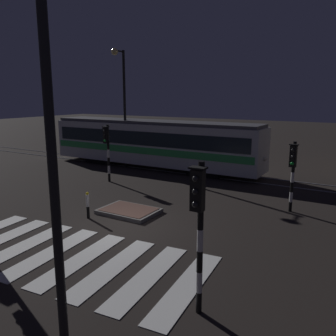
{
  "coord_description": "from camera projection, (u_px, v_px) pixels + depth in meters",
  "views": [
    {
      "loc": [
        7.94,
        -10.0,
        4.95
      ],
      "look_at": [
        -0.71,
        4.63,
        1.4
      ],
      "focal_mm": 37.47,
      "sensor_mm": 36.0,
      "label": 1
    }
  ],
  "objects": [
    {
      "name": "ground_plane",
      "position": [
        122.0,
        227.0,
        13.4
      ],
      "size": [
        120.0,
        120.0,
        0.0
      ],
      "primitive_type": "plane",
      "color": "black"
    },
    {
      "name": "rail_near",
      "position": [
        218.0,
        178.0,
        21.28
      ],
      "size": [
        80.0,
        0.12,
        0.03
      ],
      "primitive_type": "cube",
      "color": "#59595E",
      "rests_on": "ground"
    },
    {
      "name": "rail_far",
      "position": [
        226.0,
        173.0,
        22.49
      ],
      "size": [
        80.0,
        0.12,
        0.03
      ],
      "primitive_type": "cube",
      "color": "#59595E",
      "rests_on": "ground"
    },
    {
      "name": "crosswalk_zebra",
      "position": [
        66.0,
        256.0,
        10.97
      ],
      "size": [
        9.25,
        4.75,
        0.02
      ],
      "color": "silver",
      "rests_on": "ground"
    },
    {
      "name": "traffic_island",
      "position": [
        129.0,
        211.0,
        14.98
      ],
      "size": [
        2.42,
        1.72,
        0.18
      ],
      "color": "slate",
      "rests_on": "ground"
    },
    {
      "name": "traffic_light_corner_near_right",
      "position": [
        199.0,
        217.0,
        7.6
      ],
      "size": [
        0.36,
        0.42,
        3.57
      ],
      "color": "black",
      "rests_on": "ground"
    },
    {
      "name": "traffic_light_corner_far_left",
      "position": [
        107.0,
        145.0,
        19.93
      ],
      "size": [
        0.36,
        0.42,
        3.31
      ],
      "color": "black",
      "rests_on": "ground"
    },
    {
      "name": "traffic_light_corner_far_right",
      "position": [
        293.0,
        166.0,
        14.7
      ],
      "size": [
        0.36,
        0.42,
        3.05
      ],
      "color": "black",
      "rests_on": "ground"
    },
    {
      "name": "street_lamp_near_kerb",
      "position": [
        37.0,
        102.0,
        5.8
      ],
      "size": [
        0.44,
        1.21,
        7.69
      ],
      "color": "black",
      "rests_on": "ground"
    },
    {
      "name": "street_lamp_trackside_left",
      "position": [
        122.0,
        95.0,
        23.35
      ],
      "size": [
        0.44,
        1.21,
        7.87
      ],
      "color": "black",
      "rests_on": "ground"
    },
    {
      "name": "tram",
      "position": [
        152.0,
        142.0,
        24.11
      ],
      "size": [
        15.64,
        2.58,
        4.15
      ],
      "color": "silver",
      "rests_on": "ground"
    },
    {
      "name": "bollard_island_edge",
      "position": [
        88.0,
        205.0,
        14.24
      ],
      "size": [
        0.12,
        0.12,
        1.11
      ],
      "color": "black",
      "rests_on": "ground"
    }
  ]
}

